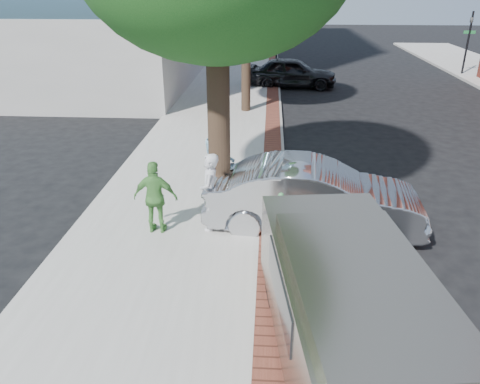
# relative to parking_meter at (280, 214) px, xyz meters

# --- Properties ---
(ground) EXTENTS (120.00, 120.00, 0.00)m
(ground) POSITION_rel_parking_meter_xyz_m (-0.83, 0.24, -1.21)
(ground) COLOR black
(ground) RESTS_ON ground
(sidewalk) EXTENTS (5.00, 60.00, 0.15)m
(sidewalk) POSITION_rel_parking_meter_xyz_m (-2.33, 8.24, -1.13)
(sidewalk) COLOR #9E9991
(sidewalk) RESTS_ON ground
(brick_strip) EXTENTS (0.60, 60.00, 0.01)m
(brick_strip) POSITION_rel_parking_meter_xyz_m (-0.13, 8.24, -1.05)
(brick_strip) COLOR brown
(brick_strip) RESTS_ON sidewalk
(curb) EXTENTS (0.10, 60.00, 0.15)m
(curb) POSITION_rel_parking_meter_xyz_m (0.22, 8.24, -1.13)
(curb) COLOR gray
(curb) RESTS_ON ground
(office_base) EXTENTS (18.20, 22.20, 4.00)m
(office_base) POSITION_rel_parking_meter_xyz_m (-13.83, 22.24, 0.79)
(office_base) COLOR gray
(office_base) RESTS_ON ground
(signal_near) EXTENTS (0.70, 0.15, 3.80)m
(signal_near) POSITION_rel_parking_meter_xyz_m (0.07, 22.24, 1.05)
(signal_near) COLOR black
(signal_near) RESTS_ON ground
(signal_far) EXTENTS (0.70, 0.15, 3.80)m
(signal_far) POSITION_rel_parking_meter_xyz_m (11.67, 22.24, 1.05)
(signal_far) COLOR black
(signal_far) RESTS_ON ground
(parking_meter) EXTENTS (0.12, 0.32, 1.47)m
(parking_meter) POSITION_rel_parking_meter_xyz_m (0.00, 0.00, 0.00)
(parking_meter) COLOR gray
(parking_meter) RESTS_ON sidewalk
(person_gray) EXTENTS (0.44, 0.66, 1.82)m
(person_gray) POSITION_rel_parking_meter_xyz_m (-1.57, 1.29, -0.15)
(person_gray) COLOR silver
(person_gray) RESTS_ON sidewalk
(person_officer) EXTENTS (1.07, 1.20, 2.05)m
(person_officer) POSITION_rel_parking_meter_xyz_m (-1.56, 3.29, -0.03)
(person_officer) COLOR #94C9E4
(person_officer) RESTS_ON sidewalk
(person_green) EXTENTS (1.01, 0.46, 1.70)m
(person_green) POSITION_rel_parking_meter_xyz_m (-2.76, 1.05, -0.21)
(person_green) COLOR #509443
(person_green) RESTS_ON sidewalk
(sedan_silver) EXTENTS (5.12, 2.11, 1.65)m
(sedan_silver) POSITION_rel_parking_meter_xyz_m (0.81, 1.68, -0.38)
(sedan_silver) COLOR #AAABB1
(sedan_silver) RESTS_ON ground
(bg_car) EXTENTS (4.89, 2.19, 1.63)m
(bg_car) POSITION_rel_parking_meter_xyz_m (0.93, 18.04, -0.39)
(bg_car) COLOR black
(bg_car) RESTS_ON ground
(van) EXTENTS (2.66, 5.48, 1.95)m
(van) POSITION_rel_parking_meter_xyz_m (0.95, -2.63, -0.14)
(van) COLOR gray
(van) RESTS_ON ground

